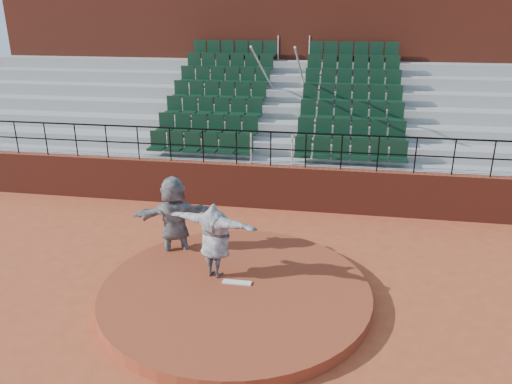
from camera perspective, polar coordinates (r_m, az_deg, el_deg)
ground at (r=10.48m, az=-2.35°, el=-11.94°), size 90.00×90.00×0.00m
pitchers_mound at (r=10.42m, az=-2.36°, el=-11.36°), size 5.50×5.50×0.25m
pitching_rubber at (r=10.47m, az=-2.20°, el=-10.28°), size 0.60×0.15×0.03m
boundary_wall at (r=14.65m, az=1.64°, el=0.60°), size 24.00×0.30×1.30m
wall_railing at (r=14.24m, az=1.70°, el=5.83°), size 24.04×0.05×1.03m
seating_deck at (r=17.90m, az=3.33°, el=6.88°), size 24.00×5.97×4.63m
press_box_facade at (r=21.44m, az=4.70°, el=14.79°), size 24.00×3.00×7.10m
pitcher at (r=10.42m, az=-4.72°, el=-5.48°), size 2.09×1.07×1.64m
fielder at (r=11.69m, az=-9.31°, el=-2.99°), size 1.98×1.23×2.04m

